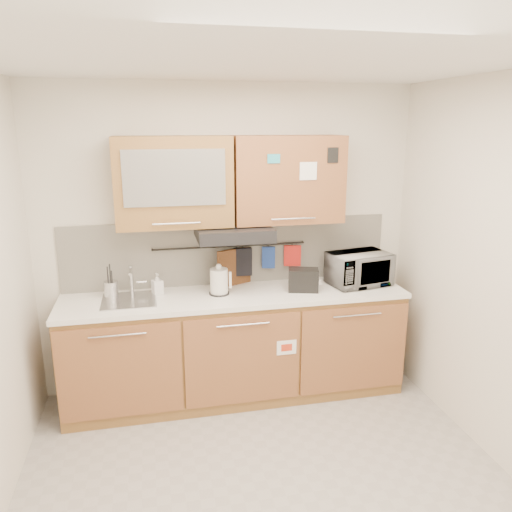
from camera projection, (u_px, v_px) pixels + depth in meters
name	position (u px, v px, depth m)	size (l,w,h in m)	color
floor	(269.00, 489.00, 3.20)	(3.20, 3.20, 0.00)	#9E9993
ceiling	(273.00, 57.00, 2.53)	(3.20, 3.20, 0.00)	white
wall_back	(229.00, 240.00, 4.28)	(3.20, 3.20, 0.00)	silver
base_cabinet	(236.00, 351.00, 4.22)	(2.80, 0.64, 0.88)	olive
countertop	(236.00, 296.00, 4.09)	(2.82, 0.62, 0.04)	white
backsplash	(229.00, 252.00, 4.30)	(2.80, 0.02, 0.56)	silver
upper_cabinets	(231.00, 181.00, 3.98)	(1.82, 0.37, 0.70)	olive
range_hood	(234.00, 233.00, 4.02)	(0.60, 0.46, 0.10)	black
sink	(129.00, 300.00, 3.93)	(0.42, 0.40, 0.26)	silver
utensil_rail	(230.00, 246.00, 4.25)	(0.02, 0.02, 1.30)	black
utensil_crock	(111.00, 289.00, 3.98)	(0.14, 0.14, 0.28)	#BAB9BE
kettle	(219.00, 282.00, 4.06)	(0.18, 0.16, 0.26)	silver
toaster	(303.00, 280.00, 4.14)	(0.28, 0.21, 0.19)	black
microwave	(359.00, 269.00, 4.30)	(0.50, 0.34, 0.28)	#999999
soap_bottle	(157.00, 284.00, 4.06)	(0.08, 0.08, 0.18)	#999999
cutting_board	(237.00, 275.00, 4.31)	(0.38, 0.03, 0.47)	brown
oven_mitt	(268.00, 257.00, 4.33)	(0.11, 0.03, 0.19)	navy
dark_pouch	(243.00, 262.00, 4.29)	(0.15, 0.04, 0.24)	black
pot_holder	(292.00, 256.00, 4.37)	(0.15, 0.02, 0.18)	red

